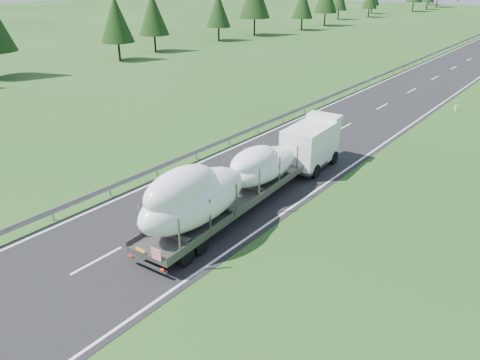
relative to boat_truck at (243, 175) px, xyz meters
The scene contains 2 objects.
ground 3.17m from the boat_truck, behind, with size 400.00×400.00×0.00m, color #224717.
boat_truck is the anchor object (origin of this frame).
Camera 1 is at (17.37, -20.04, 13.02)m, focal length 35.00 mm.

